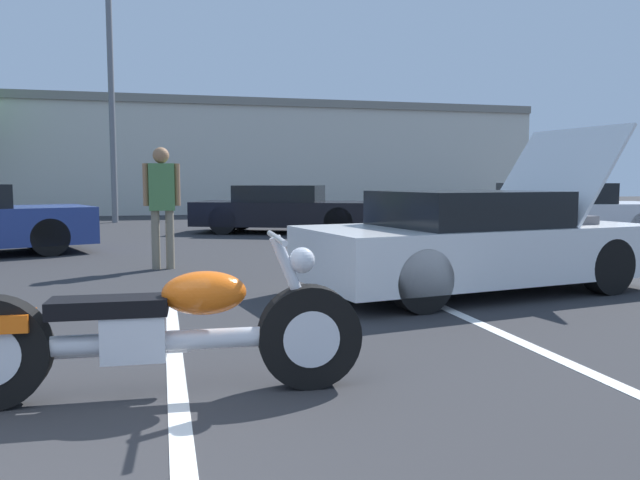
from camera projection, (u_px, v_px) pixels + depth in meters
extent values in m
cube|color=white|center=(177.00, 383.00, 3.93)|extent=(0.12, 5.87, 0.01)
cube|color=white|center=(548.00, 354.00, 4.59)|extent=(0.12, 5.87, 0.01)
cube|color=beige|center=(140.00, 157.00, 24.55)|extent=(32.00, 4.00, 4.40)
cube|color=gray|center=(138.00, 104.00, 24.35)|extent=(32.00, 4.20, 0.30)
cylinder|color=slate|center=(111.00, 90.00, 18.63)|extent=(0.18, 0.18, 7.96)
cylinder|color=black|center=(309.00, 336.00, 3.85)|extent=(0.64, 0.19, 0.64)
cylinder|color=silver|center=(309.00, 336.00, 3.85)|extent=(0.36, 0.19, 0.35)
cylinder|color=silver|center=(158.00, 341.00, 3.67)|extent=(1.54, 0.20, 0.12)
cube|color=silver|center=(134.00, 336.00, 3.64)|extent=(0.37, 0.26, 0.28)
ellipsoid|color=orange|center=(204.00, 293.00, 3.70)|extent=(0.51, 0.30, 0.26)
cube|color=black|center=(109.00, 306.00, 3.60)|extent=(0.68, 0.29, 0.10)
cylinder|color=silver|center=(295.00, 285.00, 3.80)|extent=(0.31, 0.09, 0.63)
cylinder|color=silver|center=(277.00, 238.00, 3.75)|extent=(0.07, 0.70, 0.04)
sphere|color=silver|center=(302.00, 260.00, 3.80)|extent=(0.16, 0.16, 0.16)
cylinder|color=silver|center=(89.00, 350.00, 3.70)|extent=(1.18, 0.15, 0.09)
cube|color=white|center=(476.00, 251.00, 7.18)|extent=(4.24, 2.37, 0.59)
cube|color=black|center=(466.00, 208.00, 7.07)|extent=(2.04, 1.83, 0.39)
cylinder|color=black|center=(607.00, 266.00, 7.02)|extent=(0.66, 0.32, 0.63)
cylinder|color=black|center=(515.00, 252.00, 8.38)|extent=(0.66, 0.32, 0.63)
cylinder|color=black|center=(421.00, 280.00, 6.01)|extent=(0.66, 0.32, 0.63)
cylinder|color=black|center=(351.00, 262.00, 7.38)|extent=(0.66, 0.32, 0.63)
cube|color=white|center=(554.00, 176.00, 7.56)|extent=(1.09, 1.70, 1.17)
cube|color=#4C4C51|center=(550.00, 226.00, 7.60)|extent=(0.75, 1.03, 0.28)
cylinder|color=black|center=(49.00, 237.00, 10.53)|extent=(0.68, 0.43, 0.65)
cylinder|color=black|center=(33.00, 231.00, 11.75)|extent=(0.68, 0.43, 0.65)
cube|color=silver|center=(561.00, 218.00, 12.78)|extent=(4.40, 2.74, 0.64)
cube|color=black|center=(554.00, 193.00, 12.73)|extent=(2.16, 2.08, 0.40)
cylinder|color=black|center=(601.00, 223.00, 13.69)|extent=(0.73, 0.36, 0.70)
cylinder|color=black|center=(514.00, 229.00, 11.91)|extent=(0.73, 0.36, 0.70)
cylinder|color=black|center=(487.00, 223.00, 13.60)|extent=(0.73, 0.36, 0.70)
cube|color=black|center=(287.00, 213.00, 15.24)|extent=(4.77, 3.37, 0.58)
cube|color=black|center=(280.00, 193.00, 15.22)|extent=(2.46, 2.22, 0.39)
cylinder|color=black|center=(339.00, 222.00, 14.29)|extent=(0.70, 0.47, 0.67)
cylinder|color=black|center=(347.00, 218.00, 15.76)|extent=(0.70, 0.47, 0.67)
cylinder|color=black|center=(223.00, 220.00, 14.74)|extent=(0.70, 0.47, 0.67)
cylinder|color=black|center=(241.00, 217.00, 16.21)|extent=(0.70, 0.47, 0.67)
cylinder|color=gray|center=(156.00, 240.00, 8.97)|extent=(0.12, 0.12, 0.85)
cylinder|color=gray|center=(170.00, 240.00, 9.02)|extent=(0.12, 0.12, 0.85)
cube|color=#4C7F47|center=(162.00, 187.00, 8.93)|extent=(0.36, 0.20, 0.67)
cylinder|color=#9E704C|center=(146.00, 185.00, 8.87)|extent=(0.08, 0.08, 0.60)
cylinder|color=#9E704C|center=(177.00, 185.00, 8.98)|extent=(0.08, 0.08, 0.60)
sphere|color=#9E704C|center=(161.00, 155.00, 8.88)|extent=(0.23, 0.23, 0.23)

